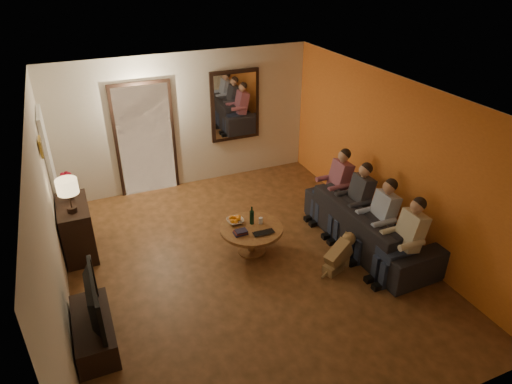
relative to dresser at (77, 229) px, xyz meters
name	(u,v)px	position (x,y,z in m)	size (l,w,h in m)	color
floor	(246,265)	(2.25, -1.36, -0.43)	(5.00, 6.00, 0.01)	#482E13
ceiling	(243,98)	(2.25, -1.36, 2.17)	(5.00, 6.00, 0.01)	white
back_wall	(186,122)	(2.25, 1.64, 0.87)	(5.00, 0.02, 2.60)	beige
front_wall	(377,343)	(2.25, -4.36, 0.87)	(5.00, 0.02, 2.60)	beige
left_wall	(50,229)	(-0.25, -1.36, 0.87)	(0.02, 6.00, 2.60)	beige
right_wall	(392,160)	(4.75, -1.36, 0.87)	(0.02, 6.00, 2.60)	beige
orange_accent	(391,160)	(4.74, -1.36, 0.87)	(0.01, 6.00, 2.60)	orange
kitchen_doorway	(146,140)	(1.45, 1.62, 0.62)	(1.00, 0.06, 2.10)	#FFE0A5
door_trim	(146,141)	(1.45, 1.61, 0.62)	(1.12, 0.04, 2.22)	black
fridge_glimpse	(159,146)	(1.70, 1.63, 0.47)	(0.45, 0.03, 1.70)	silver
mirror_frame	(235,106)	(3.25, 1.60, 1.07)	(1.00, 0.05, 1.40)	black
mirror_glass	(236,106)	(3.25, 1.57, 1.07)	(0.86, 0.02, 1.26)	white
white_door	(52,172)	(-0.21, 0.94, 0.59)	(0.06, 0.85, 2.04)	white
framed_art	(41,147)	(-0.22, -0.06, 1.42)	(0.03, 0.28, 0.24)	#B28C33
art_canvas	(42,147)	(-0.21, -0.06, 1.42)	(0.01, 0.22, 0.18)	brown
dresser	(77,229)	(0.00, 0.00, 0.00)	(0.45, 0.96, 0.85)	black
table_lamp	(69,196)	(0.00, -0.22, 0.70)	(0.30, 0.30, 0.54)	beige
flower_vase	(68,186)	(0.00, 0.22, 0.65)	(0.14, 0.14, 0.44)	red
tv_stand	(94,331)	(0.00, -2.04, -0.24)	(0.45, 1.10, 0.37)	black
tv	(87,301)	(0.00, -2.04, 0.23)	(0.13, 1.00, 0.58)	black
sofa	(371,224)	(4.30, -1.60, -0.06)	(0.97, 2.49, 0.73)	black
person_a	(405,243)	(4.20, -2.50, 0.17)	(0.60, 0.40, 1.20)	tan
person_b	(379,222)	(4.20, -1.90, 0.17)	(0.60, 0.40, 1.20)	tan
person_c	(356,204)	(4.20, -1.30, 0.17)	(0.60, 0.40, 1.20)	tan
person_d	(336,188)	(4.20, -0.70, 0.17)	(0.60, 0.40, 1.20)	tan
dog	(339,253)	(3.48, -1.98, -0.15)	(0.56, 0.24, 0.56)	#976D45
coffee_table	(251,239)	(2.47, -1.06, -0.20)	(0.98, 0.98, 0.45)	brown
bowl	(235,221)	(2.29, -0.84, 0.06)	(0.26, 0.26, 0.06)	white
oranges	(235,217)	(2.29, -0.84, 0.12)	(0.20, 0.20, 0.08)	orange
wine_bottle	(252,215)	(2.52, -0.96, 0.18)	(0.07, 0.07, 0.31)	black
wine_glass	(261,221)	(2.65, -1.01, 0.07)	(0.06, 0.06, 0.10)	silver
book_stack	(240,232)	(2.25, -1.16, 0.06)	(0.20, 0.15, 0.07)	black
laptop	(265,235)	(2.57, -1.34, 0.04)	(0.33, 0.21, 0.03)	black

